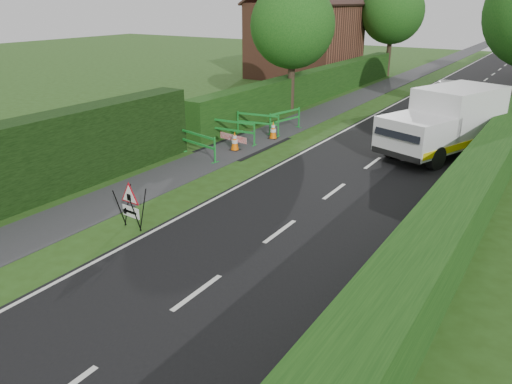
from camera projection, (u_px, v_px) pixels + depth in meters
The scene contains 21 objects.
ground at pixel (80, 281), 10.98m from camera, with size 120.00×120.00×0.00m, color #264513.
road_surface at pixel (483, 82), 37.24m from camera, with size 6.00×90.00×0.02m, color black.
footpath at pixel (410, 76), 39.99m from camera, with size 2.00×90.00×0.02m, color #2D2D30.
hedge_west_far at pixel (316, 99), 30.78m from camera, with size 1.00×24.00×1.80m, color #14380F.
hedge_east at pixel (506, 151), 20.30m from camera, with size 1.20×50.00×1.50m, color #14380F.
house_west at pixel (305, 39), 38.52m from camera, with size 7.50×7.40×7.88m.
tree_nw at pixel (293, 26), 25.81m from camera, with size 4.40×4.40×6.70m.
tree_fw at pixel (393, 12), 38.26m from camera, with size 4.80×4.80×7.24m.
triangle_sign at pixel (129, 202), 13.17m from camera, with size 0.81×0.81×1.12m.
works_van at pixel (446, 120), 19.43m from camera, with size 3.95×6.02×2.57m.
traffic_cone_0 at pixel (433, 157), 18.19m from camera, with size 0.38×0.38×0.79m.
traffic_cone_1 at pixel (469, 154), 18.58m from camera, with size 0.38×0.38×0.79m.
traffic_cone_2 at pixel (470, 142), 20.13m from camera, with size 0.38×0.38×0.79m.
traffic_cone_3 at pixel (235, 141), 20.24m from camera, with size 0.38×0.38×0.79m.
traffic_cone_4 at pixel (273, 130), 21.93m from camera, with size 0.38×0.38×0.79m.
ped_barrier_0 at pixel (198, 142), 19.24m from camera, with size 2.09×0.81×1.00m.
ped_barrier_1 at pixel (234, 129), 21.21m from camera, with size 2.08×0.48×1.00m.
ped_barrier_2 at pixel (258, 121), 22.50m from camera, with size 2.09×0.65×1.00m.
ped_barrier_3 at pixel (285, 118), 23.05m from camera, with size 0.78×2.09×1.00m.
redwhite_plank at pixel (233, 148), 20.66m from camera, with size 1.50×0.04×0.25m, color red.
hatchback_car at pixel (445, 91), 29.64m from camera, with size 1.56×3.87×1.32m, color silver.
Camera 1 is at (8.39, -5.94, 5.80)m, focal length 35.00 mm.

